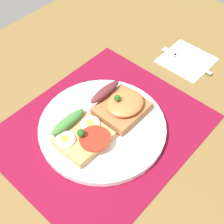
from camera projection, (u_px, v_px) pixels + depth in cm
name	position (u px, v px, depth cm)	size (l,w,h in cm)	color
ground_plane	(103.00, 134.00, 67.56)	(120.00, 90.00, 3.20)	brown
placemat	(102.00, 129.00, 66.21)	(40.78, 34.71, 0.30)	maroon
plate	(102.00, 127.00, 65.58)	(26.43, 26.43, 1.35)	white
sandwich_egg_tomato	(83.00, 136.00, 61.55)	(9.82, 10.48, 3.96)	tan
sandwich_salmon	(121.00, 105.00, 66.18)	(10.13, 10.32, 5.15)	#A2663A
napkin	(187.00, 60.00, 79.93)	(11.61, 11.88, 0.60)	white
fork	(185.00, 60.00, 79.25)	(1.62, 14.35, 0.32)	#B7B7BC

